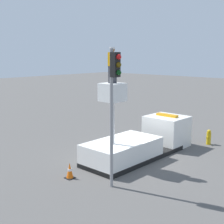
{
  "coord_description": "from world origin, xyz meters",
  "views": [
    {
      "loc": [
        -13.1,
        -10.41,
        5.71
      ],
      "look_at": [
        -2.76,
        -0.84,
        3.09
      ],
      "focal_mm": 50.0,
      "sensor_mm": 36.0,
      "label": 1
    }
  ],
  "objects_px": {
    "bucket_truck": "(141,142)",
    "worker": "(112,65)",
    "traffic_light_pole": "(114,92)",
    "traffic_cone_rear": "(70,171)",
    "fire_hydrant": "(209,137)"
  },
  "relations": [
    {
      "from": "traffic_light_pole",
      "to": "traffic_cone_rear",
      "type": "relative_size",
      "value": 7.99
    },
    {
      "from": "traffic_cone_rear",
      "to": "worker",
      "type": "bearing_deg",
      "value": -8.82
    },
    {
      "from": "traffic_light_pole",
      "to": "fire_hydrant",
      "type": "relative_size",
      "value": 6.13
    },
    {
      "from": "bucket_truck",
      "to": "fire_hydrant",
      "type": "relative_size",
      "value": 7.72
    },
    {
      "from": "traffic_cone_rear",
      "to": "bucket_truck",
      "type": "bearing_deg",
      "value": -4.52
    },
    {
      "from": "bucket_truck",
      "to": "traffic_cone_rear",
      "type": "relative_size",
      "value": 10.07
    },
    {
      "from": "worker",
      "to": "traffic_cone_rear",
      "type": "xyz_separation_m",
      "value": [
        -2.52,
        0.39,
        -4.83
      ]
    },
    {
      "from": "bucket_truck",
      "to": "fire_hydrant",
      "type": "distance_m",
      "value": 5.05
    },
    {
      "from": "fire_hydrant",
      "to": "traffic_cone_rear",
      "type": "relative_size",
      "value": 1.3
    },
    {
      "from": "traffic_light_pole",
      "to": "fire_hydrant",
      "type": "height_order",
      "value": "traffic_light_pole"
    },
    {
      "from": "traffic_light_pole",
      "to": "worker",
      "type": "bearing_deg",
      "value": 43.92
    },
    {
      "from": "worker",
      "to": "bucket_truck",
      "type": "bearing_deg",
      "value": 0.0
    },
    {
      "from": "bucket_truck",
      "to": "traffic_light_pole",
      "type": "height_order",
      "value": "traffic_light_pole"
    },
    {
      "from": "bucket_truck",
      "to": "worker",
      "type": "bearing_deg",
      "value": 180.0
    },
    {
      "from": "traffic_light_pole",
      "to": "traffic_cone_rear",
      "type": "xyz_separation_m",
      "value": [
        -0.64,
        2.19,
        -3.83
      ]
    }
  ]
}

